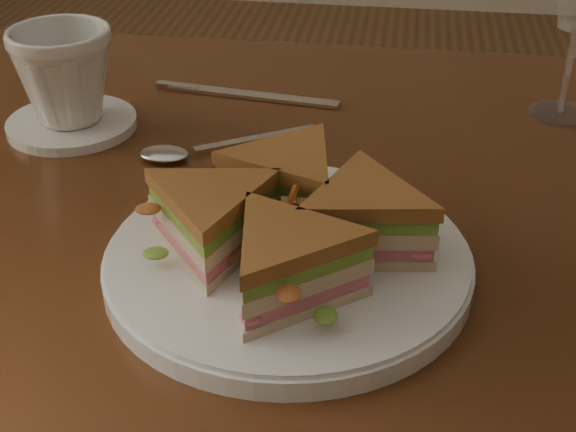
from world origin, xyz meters
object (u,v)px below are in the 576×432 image
Objects in this scene: knife at (240,95)px; saucer at (72,124)px; table at (296,290)px; sandwich_wedges at (288,222)px; coffee_cup at (65,75)px; plate at (288,263)px; spoon at (187,151)px.

saucer is at bearing -138.45° from knife.
sandwich_wedges is (0.01, -0.11, 0.14)m from table.
coffee_cup is at bearing 0.00° from saucer.
sandwich_wedges is (0.00, -0.00, 0.04)m from plate.
sandwich_wedges reaches higher than spoon.
table is at bearing 94.22° from plate.
plate is 2.11× the size of saucer.
spoon and saucer have the same top height.
table is at bearing -23.95° from saucer.
sandwich_wedges reaches higher than table.
sandwich_wedges reaches higher than plate.
coffee_cup is (-0.26, 0.22, 0.01)m from sandwich_wedges.
spoon reaches higher than knife.
plate reaches higher than knife.
plate is 2.72× the size of coffee_cup.
sandwich_wedges is at bearing -65.04° from knife.
knife is 0.19m from saucer.
saucer is (-0.16, -0.11, 0.00)m from knife.
sandwich_wedges is 0.34m from knife.
sandwich_wedges is 1.52× the size of spoon.
saucer is (-0.25, 0.11, 0.10)m from table.
coffee_cup is (-0.25, 0.11, 0.16)m from table.
sandwich_wedges is 0.34m from coffee_cup.
table is 0.15m from plate.
saucer is at bearing 130.82° from spoon.
spoon is at bearing -91.31° from knife.
plate is 0.34m from saucer.
spoon is at bearing 125.47° from sandwich_wedges.
plate reaches higher than saucer.
spoon is 1.57× the size of coffee_cup.
plate is 1.30× the size of knife.
table is at bearing 94.22° from sandwich_wedges.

